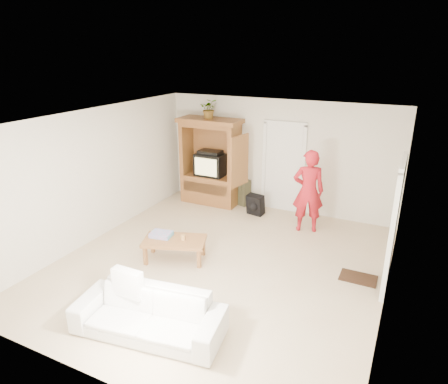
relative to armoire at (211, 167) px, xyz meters
The scene contains 19 objects.
floor 3.22m from the armoire, 59.36° to the right, with size 6.00×6.00×0.00m, color tan.
ceiling 3.53m from the armoire, 59.36° to the right, with size 6.00×6.00×0.00m, color white.
wall_back 1.66m from the armoire, 12.11° to the left, with size 5.50×5.50×0.00m, color silver.
wall_front 5.89m from the armoire, 74.44° to the right, with size 5.50×5.50×0.00m, color silver.
wall_left 2.94m from the armoire, 113.79° to the right, with size 6.00×6.00×0.00m, color silver.
wall_right 5.09m from the armoire, 31.60° to the right, with size 6.00×6.00×0.00m, color silver.
armoire is the anchor object (origin of this frame).
door_back 1.76m from the armoire, 10.13° to the left, with size 0.85×0.05×2.04m, color white.
doorway_right 4.77m from the armoire, 25.61° to the right, with size 0.05×0.90×2.04m, color black.
framed_picture 4.43m from the armoire, 10.03° to the right, with size 0.03×0.60×0.48m, color black.
doormat 4.48m from the armoire, 28.01° to the right, with size 0.60×0.40×0.02m, color #382316.
plant 1.42m from the armoire, 126.74° to the right, with size 0.41×0.36×0.46m, color #4C7238.
man 2.63m from the armoire, 12.75° to the right, with size 0.64×0.42×1.76m, color #B21722.
sofa 5.00m from the armoire, 72.09° to the right, with size 2.03×0.79×0.59m, color silver.
coffee_table 3.03m from the armoire, 75.27° to the right, with size 1.25×0.95×0.41m.
towel 2.96m from the armoire, 80.63° to the right, with size 0.38×0.28×0.08m, color #CD4483.
candle 3.01m from the armoire, 72.20° to the right, with size 0.08×0.08×0.10m, color tan.
backpack_black 1.48m from the armoire, 12.01° to the right, with size 0.38×0.22×0.47m, color black, non-canonical shape.
backpack_olive 0.98m from the armoire, 13.94° to the left, with size 0.34×0.25×0.64m, color #47442B, non-canonical shape.
Camera 1 is at (2.83, -5.63, 3.67)m, focal length 32.00 mm.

